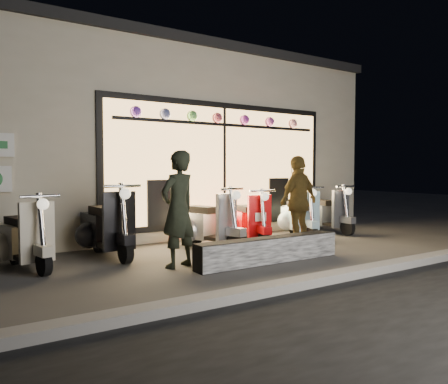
{
  "coord_description": "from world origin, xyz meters",
  "views": [
    {
      "loc": [
        -4.29,
        -5.92,
        1.46
      ],
      "look_at": [
        -0.06,
        0.6,
        1.05
      ],
      "focal_mm": 35.0,
      "sensor_mm": 36.0,
      "label": 1
    }
  ],
  "objects_px": {
    "man": "(178,209)",
    "scooter_silver": "(204,224)",
    "graffiti_barrier": "(269,250)",
    "woman": "(299,202)",
    "scooter_red": "(248,221)"
  },
  "relations": [
    {
      "from": "man",
      "to": "scooter_silver",
      "type": "bearing_deg",
      "value": -151.49
    },
    {
      "from": "man",
      "to": "scooter_red",
      "type": "bearing_deg",
      "value": -168.72
    },
    {
      "from": "scooter_silver",
      "to": "scooter_red",
      "type": "bearing_deg",
      "value": -15.19
    },
    {
      "from": "scooter_silver",
      "to": "woman",
      "type": "xyz_separation_m",
      "value": [
        1.43,
        -1.02,
        0.42
      ]
    },
    {
      "from": "scooter_silver",
      "to": "man",
      "type": "distance_m",
      "value": 1.76
    },
    {
      "from": "woman",
      "to": "man",
      "type": "bearing_deg",
      "value": -6.59
    },
    {
      "from": "scooter_red",
      "to": "scooter_silver",
      "type": "bearing_deg",
      "value": -167.76
    },
    {
      "from": "man",
      "to": "woman",
      "type": "bearing_deg",
      "value": 166.6
    },
    {
      "from": "graffiti_barrier",
      "to": "man",
      "type": "distance_m",
      "value": 1.57
    },
    {
      "from": "graffiti_barrier",
      "to": "woman",
      "type": "distance_m",
      "value": 1.61
    },
    {
      "from": "scooter_silver",
      "to": "scooter_red",
      "type": "height_order",
      "value": "scooter_silver"
    },
    {
      "from": "scooter_red",
      "to": "woman",
      "type": "bearing_deg",
      "value": -55.42
    },
    {
      "from": "graffiti_barrier",
      "to": "woman",
      "type": "xyz_separation_m",
      "value": [
        1.28,
        0.73,
        0.65
      ]
    },
    {
      "from": "scooter_red",
      "to": "man",
      "type": "relative_size",
      "value": 0.84
    },
    {
      "from": "scooter_red",
      "to": "man",
      "type": "distance_m",
      "value": 2.56
    }
  ]
}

